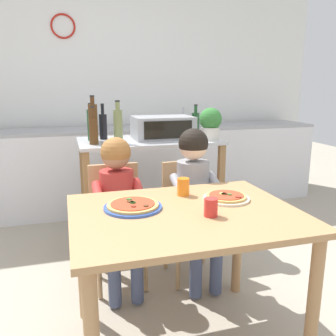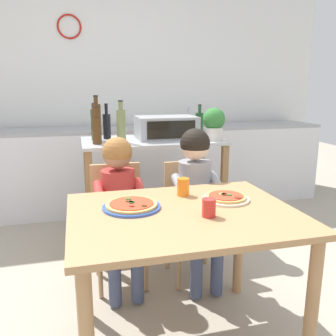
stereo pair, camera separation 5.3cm
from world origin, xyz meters
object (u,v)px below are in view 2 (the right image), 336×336
bottle_brown_beer (97,129)px  dining_table (183,233)px  bottle_squat_spirits (121,125)px  bottle_clear_vinegar (199,123)px  kitchen_island_cart (153,173)px  child_in_red_shirt (120,195)px  child_in_grey_shirt (197,187)px  bottle_dark_olive_oil (94,124)px  potted_herb_plant (214,123)px  pizza_plate_cream (226,198)px  drinking_cup_red (209,208)px  dining_chair_right (191,211)px  toaster_oven (166,127)px  bottle_slim_sauce (97,122)px  drinking_cup_orange (183,187)px  bottle_tall_green_wine (107,125)px  dining_chair_left (118,215)px  pizza_plate_blue_rimmed (132,206)px

bottle_brown_beer → dining_table: 1.29m
bottle_squat_spirits → bottle_clear_vinegar: bearing=20.8°
kitchen_island_cart → child_in_red_shirt: size_ratio=1.15×
child_in_grey_shirt → bottle_dark_olive_oil: bearing=126.8°
potted_herb_plant → pizza_plate_cream: (-0.34, -1.03, -0.29)m
bottle_squat_spirits → bottle_dark_olive_oil: bearing=134.4°
potted_herb_plant → bottle_clear_vinegar: bearing=91.0°
potted_herb_plant → drinking_cup_red: size_ratio=3.04×
pizza_plate_cream → dining_table: bearing=-158.4°
bottle_dark_olive_oil → dining_chair_right: bottle_dark_olive_oil is taller
bottle_clear_vinegar → dining_chair_right: 1.00m
dining_table → bottle_dark_olive_oil: bearing=103.7°
bottle_brown_beer → dining_table: size_ratio=0.26×
toaster_oven → kitchen_island_cart: bearing=-171.5°
toaster_oven → drinking_cup_red: (-0.16, -1.43, -0.21)m
toaster_oven → bottle_slim_sauce: size_ratio=1.36×
pizza_plate_cream → drinking_cup_orange: 0.25m
potted_herb_plant → child_in_red_shirt: 1.07m
bottle_tall_green_wine → potted_herb_plant: size_ratio=1.11×
bottle_clear_vinegar → child_in_grey_shirt: size_ratio=0.26×
potted_herb_plant → drinking_cup_red: 1.37m
toaster_oven → bottle_tall_green_wine: 0.50m
bottle_slim_sauce → drinking_cup_orange: 1.16m
bottle_squat_spirits → drinking_cup_red: (0.24, -1.29, -0.26)m
potted_herb_plant → child_in_red_shirt: size_ratio=0.26×
bottle_dark_olive_oil → bottle_slim_sauce: 0.10m
bottle_squat_spirits → pizza_plate_cream: 1.19m
bottle_dark_olive_oil → child_in_grey_shirt: size_ratio=0.29×
dining_chair_left → dining_table: bearing=-72.0°
pizza_plate_cream → kitchen_island_cart: bearing=96.8°
bottle_squat_spirits → pizza_plate_cream: bottle_squat_spirits is taller
bottle_tall_green_wine → drinking_cup_orange: (0.31, -1.19, -0.23)m
bottle_brown_beer → drinking_cup_orange: size_ratio=2.97×
dining_table → dining_chair_left: dining_chair_left is taller
bottle_clear_vinegar → bottle_tall_green_wine: (-0.84, -0.03, 0.01)m
dining_chair_left → bottle_brown_beer: bearing=101.9°
bottle_squat_spirits → child_in_red_shirt: size_ratio=0.33×
bottle_dark_olive_oil → child_in_red_shirt: bearing=-82.7°
toaster_oven → bottle_tall_green_wine: bottle_tall_green_wine is taller
child_in_red_shirt → drinking_cup_orange: 0.50m
bottle_squat_spirits → pizza_plate_blue_rimmed: 1.12m
bottle_slim_sauce → dining_chair_left: bearing=-81.5°
toaster_oven → bottle_tall_green_wine: (-0.49, 0.11, 0.02)m
kitchen_island_cart → bottle_clear_vinegar: 0.64m
pizza_plate_blue_rimmed → pizza_plate_cream: size_ratio=1.17×
pizza_plate_blue_rimmed → pizza_plate_cream: same height
toaster_oven → pizza_plate_blue_rimmed: size_ratio=1.70×
bottle_clear_vinegar → potted_herb_plant: bearing=-89.0°
bottle_tall_green_wine → dining_chair_right: bottle_tall_green_wine is taller
bottle_clear_vinegar → drinking_cup_orange: size_ratio=2.80×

